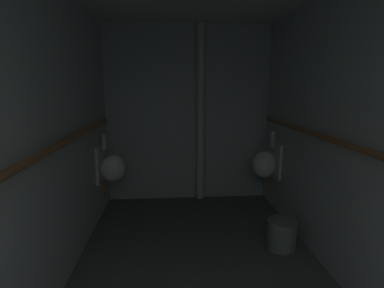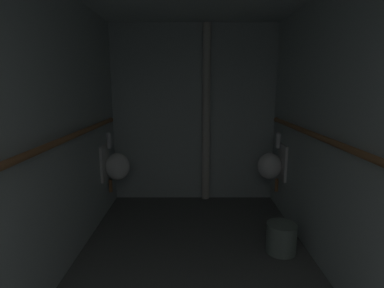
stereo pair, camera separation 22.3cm
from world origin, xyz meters
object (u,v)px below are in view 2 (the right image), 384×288
at_px(urinal_right_mid, 270,165).
at_px(standpipe_back_wall, 205,115).
at_px(urinal_left_mid, 115,166).
at_px(waste_bin, 280,238).

relative_size(urinal_right_mid, standpipe_back_wall, 0.32).
xyz_separation_m(urinal_left_mid, waste_bin, (1.81, -0.90, -0.48)).
xyz_separation_m(urinal_left_mid, urinal_right_mid, (1.93, 0.03, 0.00)).
bearing_deg(waste_bin, urinal_left_mid, 153.60).
relative_size(urinal_left_mid, waste_bin, 2.61).
distance_m(urinal_left_mid, waste_bin, 2.07).
distance_m(urinal_right_mid, standpipe_back_wall, 1.07).
height_order(urinal_left_mid, urinal_right_mid, same).
height_order(standpipe_back_wall, waste_bin, standpipe_back_wall).
relative_size(standpipe_back_wall, waste_bin, 8.14).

